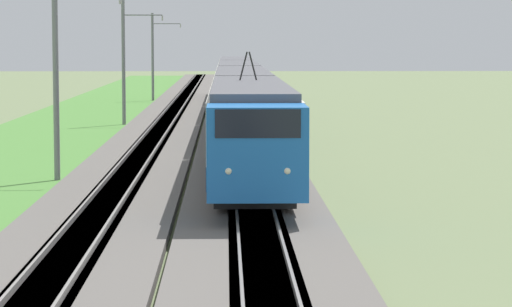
# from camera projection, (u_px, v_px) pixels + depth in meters

# --- Properties ---
(ballast_main) EXTENTS (240.00, 4.40, 0.30)m
(ballast_main) POSITION_uv_depth(u_px,v_px,m) (148.00, 149.00, 57.62)
(ballast_main) COLOR #605B56
(ballast_main) RESTS_ON ground
(ballast_adjacent) EXTENTS (240.00, 4.40, 0.30)m
(ballast_adjacent) POSITION_uv_depth(u_px,v_px,m) (244.00, 148.00, 57.74)
(ballast_adjacent) COLOR #605B56
(ballast_adjacent) RESTS_ON ground
(track_main) EXTENTS (240.00, 1.57, 0.45)m
(track_main) POSITION_uv_depth(u_px,v_px,m) (148.00, 148.00, 57.62)
(track_main) COLOR #4C4238
(track_main) RESTS_ON ground
(track_adjacent) EXTENTS (240.00, 1.57, 0.45)m
(track_adjacent) POSITION_uv_depth(u_px,v_px,m) (244.00, 148.00, 57.74)
(track_adjacent) COLOR #4C4238
(track_adjacent) RESTS_ON ground
(grass_verge) EXTENTS (240.00, 8.31, 0.12)m
(grass_verge) POSITION_uv_depth(u_px,v_px,m) (21.00, 151.00, 57.48)
(grass_verge) COLOR #4C8438
(grass_verge) RESTS_ON ground
(passenger_train) EXTENTS (81.75, 2.85, 4.88)m
(passenger_train) POSITION_uv_depth(u_px,v_px,m) (240.00, 91.00, 72.83)
(passenger_train) COLOR blue
(passenger_train) RESTS_ON ground
(catenary_mast_mid) EXTENTS (0.22, 2.56, 7.87)m
(catenary_mast_mid) POSITION_uv_depth(u_px,v_px,m) (57.00, 74.00, 44.61)
(catenary_mast_mid) COLOR slate
(catenary_mast_mid) RESTS_ON ground
(catenary_mast_far) EXTENTS (0.22, 2.56, 7.74)m
(catenary_mast_far) POSITION_uv_depth(u_px,v_px,m) (125.00, 61.00, 74.17)
(catenary_mast_far) COLOR slate
(catenary_mast_far) RESTS_ON ground
(catenary_mast_distant) EXTENTS (0.22, 2.56, 7.61)m
(catenary_mast_distant) POSITION_uv_depth(u_px,v_px,m) (153.00, 56.00, 103.72)
(catenary_mast_distant) COLOR slate
(catenary_mast_distant) RESTS_ON ground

